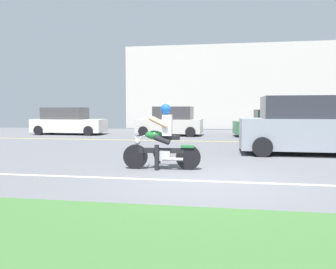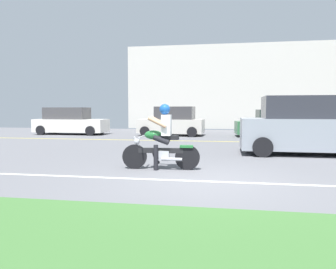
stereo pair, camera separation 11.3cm
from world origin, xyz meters
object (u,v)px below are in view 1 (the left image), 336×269
object	(u,v)px
parked_car_0	(68,122)
parked_car_1	(171,122)
parked_car_2	(275,124)
suv_nearby	(312,126)
motorcyclist	(162,142)

from	to	relation	value
parked_car_0	parked_car_1	size ratio (longest dim) A/B	1.14
parked_car_1	parked_car_0	bearing A→B (deg)	-178.10
parked_car_2	parked_car_1	bearing A→B (deg)	-179.35
suv_nearby	parked_car_2	bearing A→B (deg)	90.78
motorcyclist	parked_car_1	bearing A→B (deg)	97.86
parked_car_1	parked_car_2	world-z (taller)	parked_car_1
suv_nearby	parked_car_0	size ratio (longest dim) A/B	1.11
suv_nearby	parked_car_2	xyz separation A→B (m)	(-0.10, 7.31, -0.25)
parked_car_0	parked_car_2	bearing A→B (deg)	1.29
parked_car_1	parked_car_2	distance (m)	5.88
suv_nearby	parked_car_0	world-z (taller)	suv_nearby
parked_car_0	parked_car_2	distance (m)	12.15
motorcyclist	parked_car_2	xyz separation A→B (m)	(4.37, 10.99, 0.01)
motorcyclist	parked_car_0	size ratio (longest dim) A/B	0.46
motorcyclist	parked_car_2	world-z (taller)	motorcyclist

